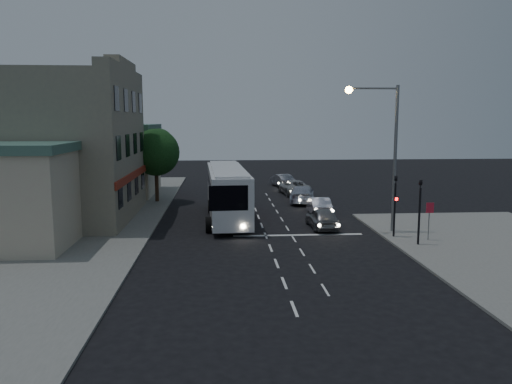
{
  "coord_description": "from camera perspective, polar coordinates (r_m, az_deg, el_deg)",
  "views": [
    {
      "loc": [
        -2.69,
        -27.76,
        7.04
      ],
      "look_at": [
        -0.35,
        5.54,
        2.2
      ],
      "focal_mm": 35.0,
      "sensor_mm": 36.0,
      "label": 1
    }
  ],
  "objects": [
    {
      "name": "low_building_south",
      "position": [
        29.98,
        -27.17,
        -0.41
      ],
      "size": [
        7.4,
        5.4,
        5.7
      ],
      "color": "#B8A692",
      "rests_on": "sidewalk_far"
    },
    {
      "name": "car_sedan_a",
      "position": [
        37.6,
        7.2,
        -1.58
      ],
      "size": [
        1.56,
        4.09,
        1.33
      ],
      "primitive_type": "imported",
      "rotation": [
        0.0,
        0.0,
        3.1
      ],
      "color": "silver",
      "rests_on": "ground"
    },
    {
      "name": "traffic_signal_side",
      "position": [
        29.12,
        18.22,
        -1.3
      ],
      "size": [
        0.18,
        0.15,
        4.1
      ],
      "color": "black",
      "rests_on": "sidewalk_near"
    },
    {
      "name": "car_extra",
      "position": [
        53.02,
        2.98,
        1.34
      ],
      "size": [
        2.41,
        4.34,
        1.35
      ],
      "primitive_type": "imported",
      "rotation": [
        0.0,
        0.0,
        3.39
      ],
      "color": "gray",
      "rests_on": "ground"
    },
    {
      "name": "regulatory_sign",
      "position": [
        30.51,
        19.21,
        -2.49
      ],
      "size": [
        0.45,
        0.12,
        2.2
      ],
      "color": "slate",
      "rests_on": "sidewalk_near"
    },
    {
      "name": "street_tree",
      "position": [
        43.21,
        -11.39,
        4.72
      ],
      "size": [
        4.0,
        4.0,
        6.2
      ],
      "color": "black",
      "rests_on": "sidewalk_far"
    },
    {
      "name": "ground",
      "position": [
        28.77,
        1.48,
        -5.92
      ],
      "size": [
        120.0,
        120.0,
        0.0
      ],
      "primitive_type": "plane",
      "color": "black"
    },
    {
      "name": "car_sedan_c",
      "position": [
        47.64,
        4.34,
        0.57
      ],
      "size": [
        2.88,
        5.23,
        1.39
      ],
      "primitive_type": "imported",
      "rotation": [
        0.0,
        0.0,
        3.26
      ],
      "color": "#AAAAAA",
      "rests_on": "ground"
    },
    {
      "name": "traffic_signal_main",
      "position": [
        30.69,
        15.62,
        -0.71
      ],
      "size": [
        0.25,
        0.35,
        4.1
      ],
      "color": "black",
      "rests_on": "sidewalk_near"
    },
    {
      "name": "tour_bus",
      "position": [
        35.45,
        -3.3,
        0.07
      ],
      "size": [
        3.07,
        12.19,
        3.71
      ],
      "rotation": [
        0.0,
        0.0,
        0.05
      ],
      "color": "white",
      "rests_on": "ground"
    },
    {
      "name": "sidewalk_far",
      "position": [
        37.87,
        -19.77,
        -2.87
      ],
      "size": [
        12.0,
        50.0,
        0.12
      ],
      "primitive_type": "cube",
      "color": "slate",
      "rests_on": "ground"
    },
    {
      "name": "streetlight",
      "position": [
        31.63,
        14.55,
        5.62
      ],
      "size": [
        3.32,
        0.44,
        9.0
      ],
      "color": "slate",
      "rests_on": "sidewalk_near"
    },
    {
      "name": "low_building_north",
      "position": [
        49.11,
        -16.76,
        3.64
      ],
      "size": [
        9.4,
        9.4,
        6.5
      ],
      "color": "#B8A692",
      "rests_on": "sidewalk_far"
    },
    {
      "name": "car_sedan_b",
      "position": [
        42.9,
        5.27,
        -0.25
      ],
      "size": [
        2.83,
        5.28,
        1.46
      ],
      "primitive_type": "imported",
      "rotation": [
        0.0,
        0.0,
        2.98
      ],
      "color": "#B0B6C8",
      "rests_on": "ground"
    },
    {
      "name": "car_suv",
      "position": [
        32.86,
        7.58,
        -2.97
      ],
      "size": [
        1.76,
        4.09,
        1.38
      ],
      "primitive_type": "imported",
      "rotation": [
        0.0,
        0.0,
        3.18
      ],
      "color": "gray",
      "rests_on": "ground"
    },
    {
      "name": "road_markings",
      "position": [
        32.1,
        3.2,
        -4.42
      ],
      "size": [
        8.0,
        30.55,
        0.01
      ],
      "color": "silver",
      "rests_on": "ground"
    },
    {
      "name": "main_building",
      "position": [
        37.54,
        -21.56,
        4.8
      ],
      "size": [
        10.12,
        12.0,
        11.0
      ],
      "color": "slate",
      "rests_on": "sidewalk_far"
    }
  ]
}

